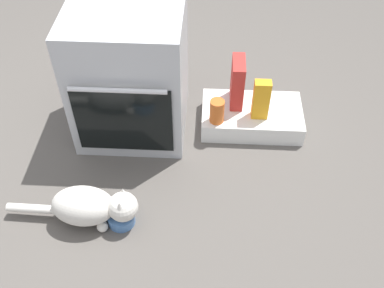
# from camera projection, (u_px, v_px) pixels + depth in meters

# --- Properties ---
(ground) EXTENTS (8.00, 8.00, 0.00)m
(ground) POSITION_uv_depth(u_px,v_px,m) (116.00, 181.00, 2.33)
(ground) COLOR #56514C
(oven) EXTENTS (0.59, 0.60, 0.74)m
(oven) POSITION_uv_depth(u_px,v_px,m) (130.00, 73.00, 2.38)
(oven) COLOR #B7BABF
(oven) RESTS_ON ground
(pantry_cabinet) EXTENTS (0.57, 0.34, 0.12)m
(pantry_cabinet) POSITION_uv_depth(u_px,v_px,m) (251.00, 117.00, 2.59)
(pantry_cabinet) COLOR white
(pantry_cabinet) RESTS_ON ground
(food_bowl) EXTENTS (0.13, 0.13, 0.08)m
(food_bowl) POSITION_uv_depth(u_px,v_px,m) (121.00, 218.00, 2.13)
(food_bowl) COLOR #4C7AB7
(food_bowl) RESTS_ON ground
(cat) EXTENTS (0.64, 0.20, 0.21)m
(cat) POSITION_uv_depth(u_px,v_px,m) (91.00, 206.00, 2.08)
(cat) COLOR silver
(cat) RESTS_ON ground
(juice_carton) EXTENTS (0.09, 0.06, 0.24)m
(juice_carton) POSITION_uv_depth(u_px,v_px,m) (261.00, 100.00, 2.42)
(juice_carton) COLOR orange
(juice_carton) RESTS_ON pantry_cabinet
(cereal_box) EXTENTS (0.07, 0.18, 0.28)m
(cereal_box) POSITION_uv_depth(u_px,v_px,m) (237.00, 82.00, 2.49)
(cereal_box) COLOR #B72D28
(cereal_box) RESTS_ON pantry_cabinet
(sauce_jar) EXTENTS (0.08, 0.08, 0.14)m
(sauce_jar) POSITION_uv_depth(u_px,v_px,m) (217.00, 111.00, 2.43)
(sauce_jar) COLOR #D16023
(sauce_jar) RESTS_ON pantry_cabinet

